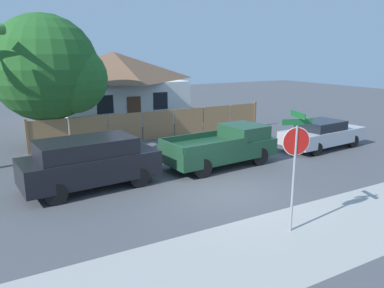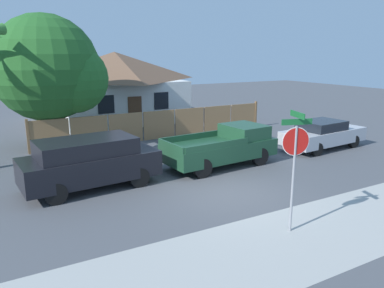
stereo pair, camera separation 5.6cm
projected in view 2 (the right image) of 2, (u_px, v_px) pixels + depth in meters
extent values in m
plane|color=#4C4F54|center=(227.00, 193.00, 12.76)|extent=(80.00, 80.00, 0.00)
cube|color=#A3A39E|center=(305.00, 236.00, 9.70)|extent=(36.00, 3.20, 0.01)
cube|color=#997047|center=(50.00, 136.00, 17.91)|extent=(1.84, 0.06, 1.56)
cube|color=#997047|center=(90.00, 132.00, 18.82)|extent=(1.84, 0.06, 1.56)
cube|color=#997047|center=(126.00, 128.00, 19.73)|extent=(1.84, 0.06, 1.56)
cube|color=#997047|center=(159.00, 125.00, 20.64)|extent=(1.84, 0.06, 1.56)
cube|color=#997047|center=(190.00, 122.00, 21.55)|extent=(1.84, 0.06, 1.56)
cube|color=#997047|center=(218.00, 119.00, 22.46)|extent=(1.84, 0.06, 1.56)
cube|color=#997047|center=(243.00, 116.00, 23.38)|extent=(1.84, 0.06, 1.56)
cube|color=brown|center=(28.00, 137.00, 17.45)|extent=(0.12, 0.12, 1.66)
cube|color=brown|center=(255.00, 114.00, 23.82)|extent=(0.12, 0.12, 1.66)
cube|color=white|center=(117.00, 100.00, 26.51)|extent=(8.12, 7.23, 2.80)
pyramid|color=brown|center=(115.00, 66.00, 25.95)|extent=(8.77, 7.81, 1.93)
cube|color=black|center=(106.00, 104.00, 22.50)|extent=(1.00, 0.04, 1.10)
cube|color=black|center=(161.00, 101.00, 24.24)|extent=(1.00, 0.04, 1.10)
cube|color=brown|center=(135.00, 112.00, 23.52)|extent=(0.90, 0.04, 2.00)
cylinder|color=brown|center=(51.00, 127.00, 18.94)|extent=(0.40, 0.40, 1.98)
sphere|color=#235B23|center=(46.00, 68.00, 18.25)|extent=(5.19, 5.19, 5.19)
sphere|color=#266326|center=(74.00, 79.00, 18.38)|extent=(3.37, 3.37, 3.37)
cube|color=black|center=(91.00, 166.00, 13.06)|extent=(4.77, 2.29, 0.88)
cube|color=black|center=(86.00, 147.00, 12.82)|extent=(3.38, 2.03, 0.56)
cube|color=black|center=(128.00, 141.00, 13.65)|extent=(0.19, 1.70, 0.47)
cylinder|color=black|center=(120.00, 165.00, 14.63)|extent=(0.71, 0.22, 0.71)
cylinder|color=black|center=(139.00, 177.00, 13.24)|extent=(0.71, 0.22, 0.71)
cylinder|color=black|center=(43.00, 179.00, 13.08)|extent=(0.71, 0.22, 0.71)
cylinder|color=black|center=(56.00, 194.00, 11.69)|extent=(0.71, 0.22, 0.71)
cube|color=#1E472D|center=(220.00, 149.00, 15.63)|extent=(4.95, 2.32, 0.70)
cube|color=#1E472D|center=(244.00, 131.00, 16.19)|extent=(1.67, 1.91, 0.56)
cube|color=#1E472D|center=(191.00, 137.00, 15.82)|extent=(3.01, 0.31, 0.25)
cube|color=#1E472D|center=(218.00, 145.00, 14.33)|extent=(3.01, 0.31, 0.25)
cube|color=#1E472D|center=(171.00, 146.00, 14.24)|extent=(0.22, 1.85, 0.25)
cylinder|color=black|center=(234.00, 148.00, 17.21)|extent=(0.76, 0.22, 0.76)
cylinder|color=black|center=(260.00, 156.00, 15.81)|extent=(0.76, 0.22, 0.76)
cylinder|color=black|center=(179.00, 158.00, 15.60)|extent=(0.76, 0.22, 0.76)
cylinder|color=black|center=(202.00, 168.00, 14.20)|extent=(0.76, 0.22, 0.76)
cube|color=#B7B7BC|center=(323.00, 136.00, 18.56)|extent=(4.71, 2.11, 0.67)
cube|color=black|center=(322.00, 125.00, 18.33)|extent=(2.23, 1.74, 0.44)
cylinder|color=black|center=(328.00, 136.00, 20.03)|extent=(0.63, 0.22, 0.63)
cylinder|color=black|center=(354.00, 141.00, 18.79)|extent=(0.63, 0.22, 0.63)
cylinder|color=black|center=(291.00, 143.00, 18.49)|extent=(0.63, 0.22, 0.63)
cylinder|color=black|center=(317.00, 149.00, 17.25)|extent=(0.63, 0.22, 0.63)
cylinder|color=gray|center=(293.00, 180.00, 9.69)|extent=(0.07, 0.07, 2.86)
cylinder|color=red|center=(296.00, 141.00, 9.44)|extent=(0.68, 0.24, 0.70)
cylinder|color=white|center=(296.00, 141.00, 9.44)|extent=(0.71, 0.24, 0.74)
cube|color=#19602D|center=(297.00, 122.00, 9.32)|extent=(0.79, 0.27, 0.15)
cube|color=#19602D|center=(297.00, 115.00, 9.28)|extent=(0.25, 0.71, 0.15)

